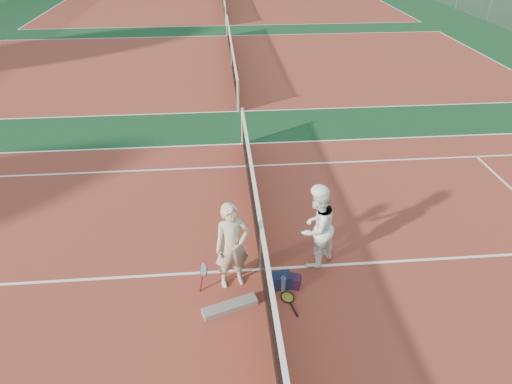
% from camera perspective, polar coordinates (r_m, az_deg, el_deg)
% --- Properties ---
extents(ground, '(130.00, 130.00, 0.00)m').
position_cam_1_polar(ground, '(8.79, 0.64, -9.66)').
color(ground, '#0E351B').
rests_on(ground, ground).
extents(court_main, '(23.77, 10.97, 0.01)m').
position_cam_1_polar(court_main, '(8.79, 0.64, -9.64)').
color(court_main, maroon).
rests_on(court_main, ground).
extents(court_far_a, '(23.77, 10.97, 0.01)m').
position_cam_1_polar(court_far_a, '(20.89, -3.06, 15.59)').
color(court_far_a, maroon).
rests_on(court_far_a, ground).
extents(court_far_b, '(23.77, 10.97, 0.01)m').
position_cam_1_polar(court_far_b, '(34.06, -4.07, 21.90)').
color(court_far_b, maroon).
rests_on(court_far_b, ground).
extents(net_main, '(0.10, 10.98, 1.02)m').
position_cam_1_polar(net_main, '(8.46, 0.66, -7.07)').
color(net_main, black).
rests_on(net_main, ground).
extents(net_far_a, '(0.10, 10.98, 1.02)m').
position_cam_1_polar(net_far_a, '(20.76, -3.10, 16.93)').
color(net_far_a, black).
rests_on(net_far_a, ground).
extents(net_far_b, '(0.10, 10.98, 1.02)m').
position_cam_1_polar(net_far_b, '(33.98, -4.10, 22.74)').
color(net_far_b, black).
rests_on(net_far_b, ground).
extents(player_a, '(0.70, 0.55, 1.70)m').
position_cam_1_polar(player_a, '(7.98, -3.03, -6.78)').
color(player_a, '#C6B399').
rests_on(player_a, ground).
extents(player_b, '(1.02, 1.01, 1.66)m').
position_cam_1_polar(player_b, '(8.52, 7.61, -4.40)').
color(player_b, white).
rests_on(player_b, ground).
extents(racket_red, '(0.28, 0.32, 0.59)m').
position_cam_1_polar(racket_red, '(8.26, -6.52, -10.44)').
color(racket_red, maroon).
rests_on(racket_red, ground).
extents(racket_black_held, '(0.40, 0.34, 0.52)m').
position_cam_1_polar(racket_black_held, '(9.03, 7.74, -6.57)').
color(racket_black_held, black).
rests_on(racket_black_held, ground).
extents(racket_spare, '(0.40, 0.65, 0.03)m').
position_cam_1_polar(racket_spare, '(8.25, 3.96, -12.98)').
color(racket_spare, black).
rests_on(racket_spare, ground).
extents(sports_bag_navy, '(0.37, 0.27, 0.28)m').
position_cam_1_polar(sports_bag_navy, '(8.37, 3.15, -11.00)').
color(sports_bag_navy, black).
rests_on(sports_bag_navy, ground).
extents(sports_bag_purple, '(0.34, 0.29, 0.23)m').
position_cam_1_polar(sports_bag_purple, '(8.41, 4.57, -11.04)').
color(sports_bag_purple, '#26102B').
rests_on(sports_bag_purple, ground).
extents(net_cover_canvas, '(0.98, 0.52, 0.10)m').
position_cam_1_polar(net_cover_canvas, '(8.04, -3.28, -14.10)').
color(net_cover_canvas, slate).
rests_on(net_cover_canvas, ground).
extents(water_bottle, '(0.09, 0.09, 0.30)m').
position_cam_1_polar(water_bottle, '(8.29, 3.42, -11.43)').
color(water_bottle, '#ACC5DA').
rests_on(water_bottle, ground).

